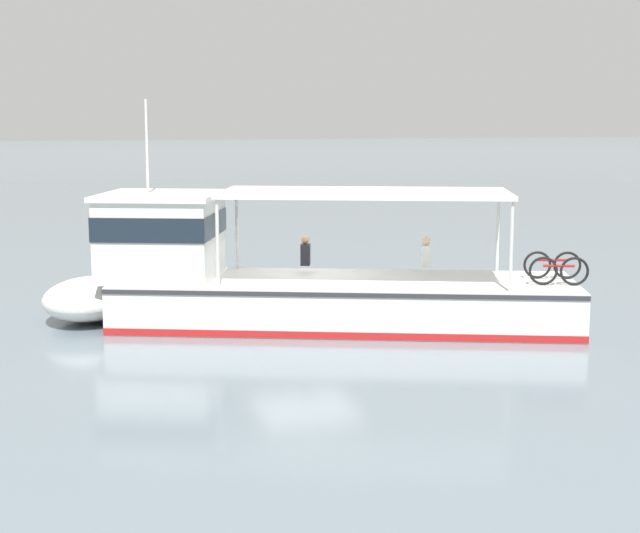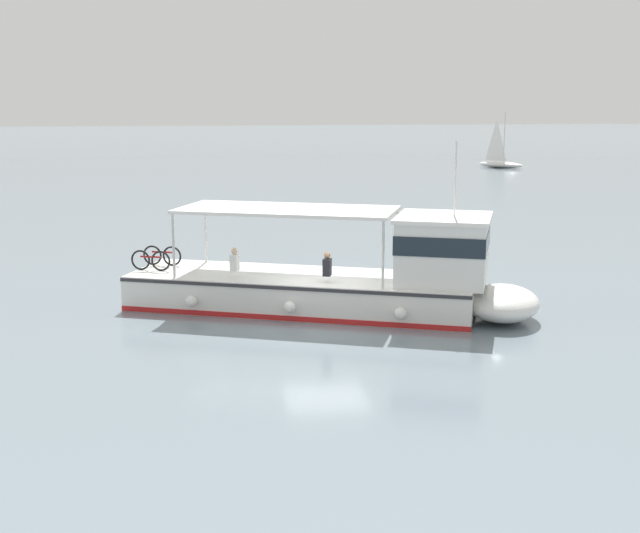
{
  "view_description": "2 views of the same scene",
  "coord_description": "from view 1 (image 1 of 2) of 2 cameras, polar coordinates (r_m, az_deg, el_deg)",
  "views": [
    {
      "loc": [
        -22.31,
        6.83,
        4.86
      ],
      "look_at": [
        -1.19,
        0.01,
        1.4
      ],
      "focal_mm": 53.24,
      "sensor_mm": 36.0,
      "label": 1
    },
    {
      "loc": [
        24.34,
        -3.94,
        6.5
      ],
      "look_at": [
        -1.19,
        0.01,
        1.4
      ],
      "focal_mm": 47.42,
      "sensor_mm": 36.0,
      "label": 2
    }
  ],
  "objects": [
    {
      "name": "ground_plane",
      "position": [
        23.83,
        -0.85,
        -2.91
      ],
      "size": [
        400.0,
        400.0,
        0.0
      ],
      "primitive_type": "plane",
      "color": "slate"
    },
    {
      "name": "ferry_main",
      "position": [
        22.63,
        -2.57,
        -0.93
      ],
      "size": [
        7.68,
        12.93,
        5.32
      ],
      "color": "white",
      "rests_on": "ground"
    }
  ]
}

